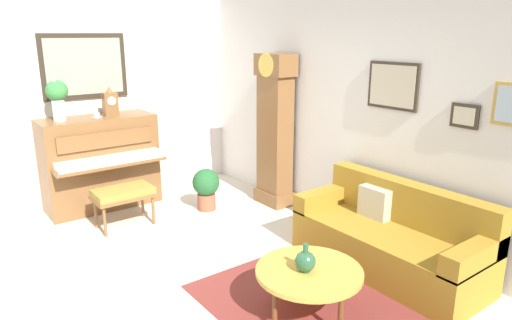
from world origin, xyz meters
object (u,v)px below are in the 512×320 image
object	(u,v)px
green_jug	(305,261)
coffee_table	(309,273)
teacup	(97,116)
couch	(391,238)
piano_bench	(123,194)
grandfather_clock	(275,135)
mantel_clock	(110,103)
flower_vase	(57,96)
potted_plant	(206,186)
piano	(101,162)

from	to	relation	value
green_jug	coffee_table	bearing A→B (deg)	85.85
teacup	couch	bearing A→B (deg)	26.90
piano_bench	couch	bearing A→B (deg)	33.77
teacup	grandfather_clock	bearing A→B (deg)	56.91
grandfather_clock	teacup	distance (m)	2.32
grandfather_clock	coffee_table	xyz separation A→B (m)	(2.20, -1.42, -0.58)
coffee_table	green_jug	world-z (taller)	green_jug
piano_bench	mantel_clock	size ratio (longest dim) A/B	1.84
flower_vase	teacup	size ratio (longest dim) A/B	5.00
green_jug	mantel_clock	bearing A→B (deg)	-175.75
coffee_table	grandfather_clock	bearing A→B (deg)	147.10
flower_vase	potted_plant	size ratio (longest dim) A/B	1.04
flower_vase	potted_plant	world-z (taller)	flower_vase
green_jug	potted_plant	world-z (taller)	green_jug
piano	couch	xyz separation A→B (m)	(3.40, 1.70, -0.31)
potted_plant	piano_bench	bearing A→B (deg)	-96.97
teacup	potted_plant	world-z (taller)	teacup
teacup	potted_plant	size ratio (longest dim) A/B	0.21
piano	teacup	world-z (taller)	teacup
green_jug	piano	bearing A→B (deg)	-172.63
flower_vase	piano_bench	bearing A→B (deg)	27.47
flower_vase	potted_plant	bearing A→B (deg)	57.71
piano	grandfather_clock	bearing A→B (deg)	56.05
potted_plant	green_jug	bearing A→B (deg)	-13.10
teacup	potted_plant	distance (m)	1.67
mantel_clock	flower_vase	world-z (taller)	flower_vase
piano	piano_bench	world-z (taller)	piano
teacup	flower_vase	bearing A→B (deg)	-94.59
grandfather_clock	green_jug	size ratio (longest dim) A/B	8.46
couch	mantel_clock	bearing A→B (deg)	-156.08
couch	green_jug	distance (m)	1.26
couch	piano	bearing A→B (deg)	-153.44
grandfather_clock	mantel_clock	xyz separation A→B (m)	(-1.29, -1.73, 0.43)
piano_bench	coffee_table	bearing A→B (deg)	11.06
grandfather_clock	mantel_clock	size ratio (longest dim) A/B	5.34
potted_plant	coffee_table	bearing A→B (deg)	-12.14
grandfather_clock	coffee_table	distance (m)	2.69
grandfather_clock	coffee_table	bearing A→B (deg)	-32.90
grandfather_clock	green_jug	distance (m)	2.69
piano_bench	potted_plant	world-z (taller)	potted_plant
coffee_table	couch	bearing A→B (deg)	94.71
green_jug	teacup	bearing A→B (deg)	-172.45
grandfather_clock	flower_vase	bearing A→B (deg)	-118.57
piano	flower_vase	xyz separation A→B (m)	(0.00, -0.45, 0.92)
mantel_clock	grandfather_clock	bearing A→B (deg)	53.24
flower_vase	green_jug	size ratio (longest dim) A/B	2.42
grandfather_clock	teacup	bearing A→B (deg)	-123.09
couch	mantel_clock	size ratio (longest dim) A/B	5.00
piano_bench	potted_plant	xyz separation A→B (m)	(0.13, 1.07, -0.08)
couch	coffee_table	bearing A→B (deg)	-85.29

